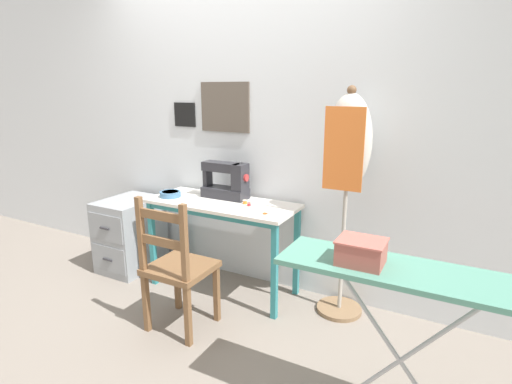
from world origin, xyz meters
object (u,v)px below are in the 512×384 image
Objects in this scene: sewing_machine at (227,182)px; thread_spool_mid_table at (249,204)px; fabric_bowl at (170,194)px; ironing_board at (408,282)px; scissors at (270,214)px; wooden_chair at (178,268)px; dress_form at (348,156)px; filing_cabinet at (130,234)px; thread_spool_near_machine at (245,202)px; storage_box at (361,252)px.

sewing_machine is 0.31m from thread_spool_mid_table.
ironing_board is (1.90, -0.76, 0.04)m from fabric_bowl.
ironing_board is at bearing -21.87° from fabric_bowl.
sewing_machine is 2.71× the size of scissors.
dress_form reaches higher than wooden_chair.
filing_cabinet is at bearing 177.58° from fabric_bowl.
dress_form is 1.13m from ironing_board.
filing_cabinet is at bearing -175.25° from dress_form.
dress_form reaches higher than thread_spool_near_machine.
thread_spool_mid_table is at bearing 5.10° from fabric_bowl.
storage_box is at bearing -70.57° from dress_form.
fabric_bowl is 0.66m from filing_cabinet.
filing_cabinet is 2.57m from ironing_board.
fabric_bowl is 0.18× the size of wooden_chair.
dress_form is (0.88, 0.70, 0.70)m from wooden_chair.
filing_cabinet is 2.42m from storage_box.
wooden_chair reaches higher than fabric_bowl.
thread_spool_mid_table reaches higher than scissors.
thread_spool_near_machine is at bearing 3.89° from filing_cabinet.
ironing_board is (1.42, -0.23, 0.35)m from wooden_chair.
fabric_bowl is 1.88m from storage_box.
sewing_machine is at bearing 9.96° from filing_cabinet.
dress_form is at bearing 6.08° from thread_spool_near_machine.
thread_spool_near_machine is 1.21m from filing_cabinet.
wooden_chair is 1.33m from dress_form.
filing_cabinet is (-0.92, -0.16, -0.54)m from sewing_machine.
sewing_machine is at bearing 147.35° from ironing_board.
storage_box reaches higher than thread_spool_near_machine.
storage_box reaches higher than filing_cabinet.
thread_spool_near_machine is 1.40m from storage_box.
dress_form reaches higher than fabric_bowl.
fabric_bowl is at bearing -174.90° from thread_spool_mid_table.
sewing_machine is 0.83m from wooden_chair.
filing_cabinet is at bearing 150.76° from wooden_chair.
fabric_bowl is 4.37× the size of thread_spool_near_machine.
storage_box reaches higher than thread_spool_mid_table.
sewing_machine is 0.54m from scissors.
thread_spool_near_machine is 1.53m from ironing_board.
wooden_chair reaches higher than filing_cabinet.
wooden_chair is (0.06, -0.71, -0.43)m from sewing_machine.
dress_form reaches higher than storage_box.
wooden_chair is 1.47× the size of filing_cabinet.
fabric_bowl is at bearing 155.13° from storage_box.
scissors is 0.71× the size of storage_box.
wooden_chair is at bearing -85.49° from sewing_machine.
dress_form is at bearing 7.36° from fabric_bowl.
fabric_bowl reaches higher than scissors.
sewing_machine is at bearing 157.53° from thread_spool_near_machine.
thread_spool_near_machine is 0.19× the size of storage_box.
thread_spool_mid_table is 1.34m from storage_box.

